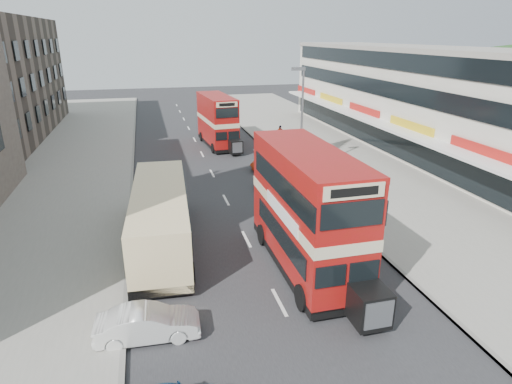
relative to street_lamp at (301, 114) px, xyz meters
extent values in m
plane|color=#28282B|center=(-6.52, -18.00, -4.78)|extent=(160.00, 160.00, 0.00)
cube|color=#28282B|center=(-6.52, 2.00, -4.78)|extent=(12.00, 90.00, 0.01)
cube|color=gray|center=(5.48, 2.00, -4.71)|extent=(12.00, 90.00, 0.15)
cube|color=gray|center=(-18.52, 2.00, -4.71)|extent=(12.00, 90.00, 0.15)
cube|color=gray|center=(-12.62, 2.00, -4.71)|extent=(0.20, 90.00, 0.16)
cube|color=gray|center=(-0.42, 2.00, -4.71)|extent=(0.20, 90.00, 0.16)
cube|color=beige|center=(13.48, 4.00, -0.28)|extent=(8.00, 46.00, 9.00)
cube|color=black|center=(9.43, 4.00, -3.18)|extent=(0.10, 44.00, 2.40)
cube|color=gray|center=(13.48, 4.00, 4.32)|extent=(8.20, 46.20, 0.40)
cube|color=white|center=(8.58, 4.00, -1.78)|extent=(1.80, 44.00, 0.20)
cylinder|color=slate|center=(0.08, 0.00, -0.78)|extent=(0.16, 0.16, 8.00)
cube|color=slate|center=(-0.32, 0.00, 3.22)|extent=(1.00, 0.20, 0.25)
cube|color=black|center=(-4.51, -13.43, -4.41)|extent=(2.77, 8.62, 0.38)
cube|color=maroon|center=(-4.51, -13.43, -3.12)|extent=(2.75, 8.62, 2.37)
cube|color=beige|center=(-4.51, -13.43, -1.77)|extent=(2.79, 8.66, 0.48)
cube|color=maroon|center=(-4.51, -13.43, -0.48)|extent=(2.75, 8.62, 2.26)
cube|color=maroon|center=(-4.51, -13.43, 0.73)|extent=(2.77, 8.64, 0.27)
cube|color=black|center=(-3.80, -18.37, -3.82)|extent=(1.30, 1.30, 1.40)
cube|color=black|center=(-4.57, 10.98, -4.46)|extent=(2.96, 7.57, 0.32)
cube|color=maroon|center=(-4.57, 10.98, -3.35)|extent=(2.94, 7.57, 2.03)
cube|color=beige|center=(-4.57, 10.98, -2.20)|extent=(2.98, 7.61, 0.42)
cube|color=maroon|center=(-4.57, 10.98, -1.09)|extent=(2.94, 7.57, 1.94)
cube|color=maroon|center=(-4.57, 10.98, -0.04)|extent=(2.96, 7.59, 0.23)
cube|color=black|center=(-3.63, 6.79, -3.95)|extent=(1.20, 1.20, 1.20)
cube|color=black|center=(-10.89, -9.52, -4.36)|extent=(3.21, 10.70, 0.42)
cube|color=beige|center=(-10.89, -9.52, -3.15)|extent=(3.19, 10.70, 2.75)
imported|color=silver|center=(-11.74, -16.95, -4.18)|extent=(3.74, 1.45, 1.22)
imported|color=maroon|center=(-1.68, -2.65, -4.08)|extent=(4.92, 2.12, 1.41)
imported|color=#E34A16|center=(-1.27, 1.77, -4.18)|extent=(4.56, 2.48, 1.21)
imported|color=gray|center=(0.93, -4.31, -3.75)|extent=(0.78, 0.70, 1.76)
imported|color=gray|center=(1.59, 10.25, -3.80)|extent=(1.00, 0.46, 1.67)
imported|color=gray|center=(-1.83, 1.44, -4.33)|extent=(0.80, 1.80, 0.92)
imported|color=black|center=(-1.83, 1.44, -3.48)|extent=(0.75, 0.53, 1.92)
camera|label=1|loc=(-11.16, -30.43, 5.56)|focal=30.42mm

